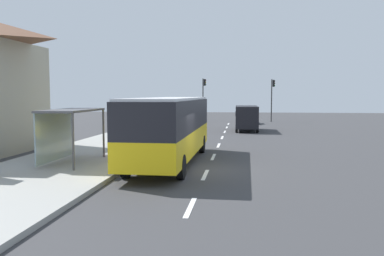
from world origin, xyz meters
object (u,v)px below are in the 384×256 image
(recycling_bin_red, at_px, (124,148))
(bus_shelter, at_px, (66,122))
(bus, at_px, (170,126))
(sedan_near, at_px, (246,117))
(recycling_bin_blue, at_px, (128,146))
(white_van, at_px, (247,116))
(traffic_light_far_side, at_px, (204,93))
(traffic_light_near_side, at_px, (272,94))

(recycling_bin_red, relative_size, bus_shelter, 0.24)
(bus, relative_size, sedan_near, 2.49)
(recycling_bin_blue, height_order, bus_shelter, bus_shelter)
(white_van, height_order, sedan_near, white_van)
(recycling_bin_blue, height_order, traffic_light_far_side, traffic_light_far_side)
(recycling_bin_blue, relative_size, traffic_light_far_side, 0.18)
(recycling_bin_blue, xyz_separation_m, traffic_light_near_side, (9.70, 30.67, 2.82))
(bus, xyz_separation_m, bus_shelter, (-4.70, -1.41, 0.25))
(bus, bearing_deg, traffic_light_near_side, 77.27)
(sedan_near, relative_size, recycling_bin_blue, 4.67)
(sedan_near, bearing_deg, white_van, -90.58)
(sedan_near, relative_size, traffic_light_near_side, 0.85)
(bus, relative_size, bus_shelter, 2.76)
(white_van, bearing_deg, traffic_light_far_side, 110.58)
(white_van, relative_size, bus_shelter, 1.31)
(recycling_bin_blue, bearing_deg, bus_shelter, -129.80)
(recycling_bin_red, bearing_deg, white_van, 70.47)
(white_van, distance_m, traffic_light_far_side, 15.25)
(bus, distance_m, recycling_bin_red, 2.81)
(recycling_bin_blue, xyz_separation_m, traffic_light_far_side, (1.09, 31.47, 2.92))
(recycling_bin_red, bearing_deg, bus_shelter, -138.52)
(bus, relative_size, white_van, 2.12)
(bus, xyz_separation_m, sedan_near, (4.01, 28.33, -1.05))
(recycling_bin_blue, distance_m, traffic_light_near_side, 32.29)
(bus, relative_size, recycling_bin_red, 11.62)
(bus, height_order, traffic_light_far_side, traffic_light_far_side)
(traffic_light_near_side, bearing_deg, bus, -102.73)
(traffic_light_far_side, xyz_separation_m, bus_shelter, (-3.31, -34.13, -1.48))
(traffic_light_far_side, relative_size, bus_shelter, 1.35)
(traffic_light_far_side, height_order, bus_shelter, traffic_light_far_side)
(bus, distance_m, traffic_light_far_side, 32.79)
(sedan_near, distance_m, recycling_bin_red, 28.54)
(traffic_light_far_side, distance_m, bus_shelter, 34.32)
(bus, xyz_separation_m, recycling_bin_red, (-2.49, 0.54, -1.19))
(recycling_bin_red, relative_size, traffic_light_near_side, 0.18)
(recycling_bin_red, height_order, traffic_light_far_side, traffic_light_far_side)
(bus, xyz_separation_m, recycling_bin_blue, (-2.49, 1.24, -1.19))
(sedan_near, xyz_separation_m, recycling_bin_red, (-6.50, -27.79, -0.14))
(sedan_near, bearing_deg, traffic_light_far_side, 140.95)
(traffic_light_far_side, bearing_deg, bus, -87.56)
(traffic_light_near_side, bearing_deg, white_van, -103.89)
(white_van, xyz_separation_m, bus_shelter, (-8.61, -20.00, 0.75))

